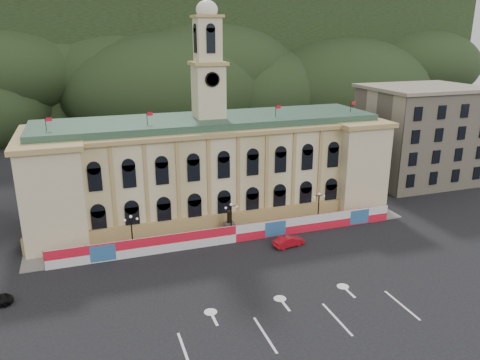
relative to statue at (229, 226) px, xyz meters
name	(u,v)px	position (x,y,z in m)	size (l,w,h in m)	color
ground	(278,296)	(0.00, -18.00, -1.19)	(260.00, 260.00, 0.00)	black
lane_markings	(298,321)	(0.00, -23.00, -1.18)	(26.00, 10.00, 0.02)	white
hill_ridge	(134,60)	(0.03, 103.99, 18.30)	(230.00, 80.00, 64.00)	black
city_hall	(211,166)	(0.00, 9.63, 6.66)	(56.20, 17.60, 37.10)	beige
side_building_right	(419,134)	(43.00, 12.93, 8.14)	(21.00, 17.00, 18.60)	#BBAC90
hoarding_fence	(236,234)	(0.06, -2.93, 0.06)	(50.00, 0.44, 2.50)	red
pavement	(230,234)	(0.00, -0.25, -1.11)	(56.00, 5.50, 0.16)	slate
statue	(229,226)	(0.00, 0.00, 0.00)	(1.40, 1.40, 3.72)	#595651
lamp_left	(132,230)	(-14.00, -1.00, 1.89)	(1.96, 0.44, 5.15)	black
lamp_center	(231,217)	(0.00, -1.00, 1.89)	(1.96, 0.44, 5.15)	black
lamp_right	(319,206)	(14.00, -1.00, 1.89)	(1.96, 0.44, 5.15)	black
red_sedan	(289,241)	(6.50, -6.64, -0.45)	(4.71, 2.39, 1.48)	#A40B16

